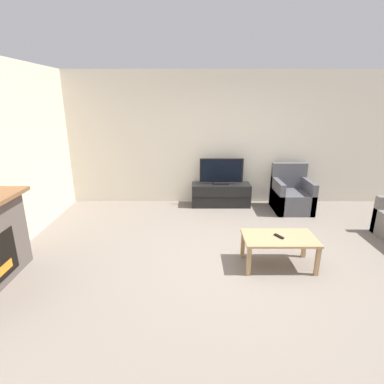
{
  "coord_description": "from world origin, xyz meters",
  "views": [
    {
      "loc": [
        -0.8,
        -3.57,
        2.15
      ],
      "look_at": [
        -0.81,
        0.59,
        0.85
      ],
      "focal_mm": 28.0,
      "sensor_mm": 36.0,
      "label": 1
    }
  ],
  "objects_px": {
    "tv": "(223,172)",
    "coffee_table": "(280,241)",
    "tv_stand": "(222,195)",
    "armchair": "(292,196)",
    "remote": "(280,236)"
  },
  "relations": [
    {
      "from": "armchair",
      "to": "coffee_table",
      "type": "height_order",
      "value": "armchair"
    },
    {
      "from": "coffee_table",
      "to": "remote",
      "type": "relative_size",
      "value": 6.32
    },
    {
      "from": "armchair",
      "to": "remote",
      "type": "bearing_deg",
      "value": -111.76
    },
    {
      "from": "tv_stand",
      "to": "coffee_table",
      "type": "xyz_separation_m",
      "value": [
        0.55,
        -2.39,
        0.13
      ]
    },
    {
      "from": "tv",
      "to": "armchair",
      "type": "xyz_separation_m",
      "value": [
        1.39,
        -0.26,
        -0.42
      ]
    },
    {
      "from": "tv",
      "to": "tv_stand",
      "type": "bearing_deg",
      "value": 90.0
    },
    {
      "from": "tv",
      "to": "coffee_table",
      "type": "height_order",
      "value": "tv"
    },
    {
      "from": "tv_stand",
      "to": "tv",
      "type": "distance_m",
      "value": 0.48
    },
    {
      "from": "armchair",
      "to": "tv_stand",
      "type": "bearing_deg",
      "value": 169.31
    },
    {
      "from": "tv_stand",
      "to": "remote",
      "type": "bearing_deg",
      "value": -77.34
    },
    {
      "from": "tv",
      "to": "remote",
      "type": "relative_size",
      "value": 5.92
    },
    {
      "from": "tv_stand",
      "to": "tv",
      "type": "xyz_separation_m",
      "value": [
        0.0,
        -0.0,
        0.48
      ]
    },
    {
      "from": "armchair",
      "to": "remote",
      "type": "distance_m",
      "value": 2.3
    },
    {
      "from": "coffee_table",
      "to": "remote",
      "type": "bearing_deg",
      "value": -166.67
    },
    {
      "from": "remote",
      "to": "tv_stand",
      "type": "bearing_deg",
      "value": 72.08
    }
  ]
}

